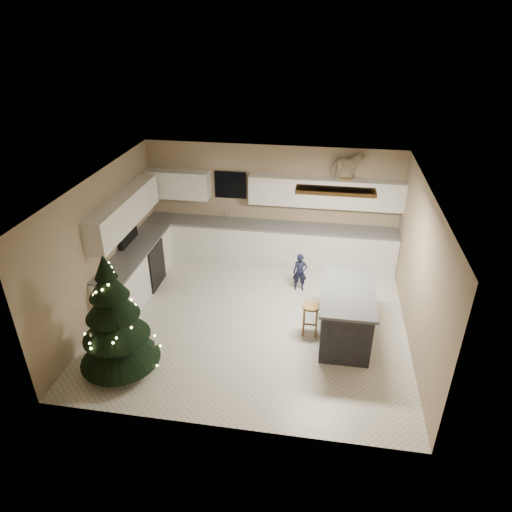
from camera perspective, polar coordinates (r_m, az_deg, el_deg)
name	(u,v)px	position (r m, az deg, el deg)	size (l,w,h in m)	color
ground_plane	(253,320)	(8.51, -0.38, -7.95)	(5.50, 5.50, 0.00)	silver
room_shell	(254,234)	(7.60, -0.24, 2.73)	(5.52, 5.02, 2.61)	gray
cabinetry	(223,240)	(9.65, -4.12, 1.98)	(5.50, 3.20, 2.00)	white
island	(345,313)	(8.00, 11.11, -6.97)	(0.90, 1.70, 0.95)	black
bar_stool	(311,312)	(7.99, 6.85, -7.01)	(0.31, 0.31, 0.59)	olive
christmas_tree	(115,325)	(7.29, -17.21, -8.26)	(1.28, 1.24, 2.05)	#3F2816
toddler	(300,272)	(9.21, 5.51, -2.06)	(0.29, 0.19, 0.79)	black
rocking_horse	(348,166)	(9.50, 11.38, 11.00)	(0.69, 0.46, 0.56)	olive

